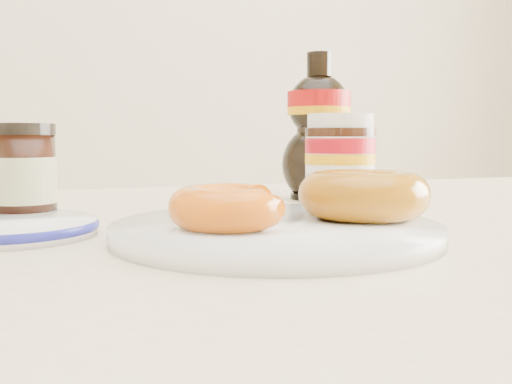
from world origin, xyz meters
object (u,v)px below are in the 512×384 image
object	(u,v)px
dining_table	(316,300)
dark_jar	(24,176)
donut_whole	(363,194)
nutella_jar	(340,160)
syrup_bottle	(319,127)
donut_bitten	(228,207)
plate	(276,230)
blue_rim_saucer	(12,227)

from	to	relation	value
dining_table	dark_jar	distance (m)	0.32
donut_whole	nutella_jar	distance (m)	0.14
nutella_jar	syrup_bottle	world-z (taller)	syrup_bottle
dining_table	dark_jar	world-z (taller)	dark_jar
donut_bitten	dark_jar	xyz separation A→B (m)	(-0.16, 0.16, 0.02)
dining_table	nutella_jar	bearing A→B (deg)	43.03
plate	dark_jar	bearing A→B (deg)	143.54
plate	donut_bitten	size ratio (longest dim) A/B	2.92
donut_whole	dark_jar	distance (m)	0.32
nutella_jar	dark_jar	xyz separation A→B (m)	(-0.33, 0.02, -0.01)
donut_whole	syrup_bottle	bearing A→B (deg)	72.55
dark_jar	donut_bitten	bearing A→B (deg)	-45.89
dining_table	plate	size ratio (longest dim) A/B	5.07
donut_whole	dark_jar	size ratio (longest dim) A/B	1.18
donut_whole	blue_rim_saucer	size ratio (longest dim) A/B	0.80
syrup_bottle	dark_jar	size ratio (longest dim) A/B	2.03
nutella_jar	blue_rim_saucer	distance (m)	0.35
plate	blue_rim_saucer	size ratio (longest dim) A/B	1.90
nutella_jar	blue_rim_saucer	size ratio (longest dim) A/B	0.76
plate	syrup_bottle	distance (m)	0.33
dining_table	donut_bitten	world-z (taller)	donut_bitten
dark_jar	blue_rim_saucer	size ratio (longest dim) A/B	0.68
blue_rim_saucer	plate	bearing A→B (deg)	-22.18
donut_whole	syrup_bottle	world-z (taller)	syrup_bottle
plate	blue_rim_saucer	xyz separation A→B (m)	(-0.21, 0.09, 0.00)
plate	syrup_bottle	xyz separation A→B (m)	(0.17, 0.27, 0.09)
dining_table	nutella_jar	size ratio (longest dim) A/B	12.60
plate	donut_bitten	world-z (taller)	donut_bitten
dining_table	syrup_bottle	xyz separation A→B (m)	(0.09, 0.19, 0.18)
dining_table	blue_rim_saucer	world-z (taller)	blue_rim_saucer
plate	donut_bitten	distance (m)	0.05
plate	donut_whole	distance (m)	0.09
donut_bitten	nutella_jar	distance (m)	0.23
donut_bitten	blue_rim_saucer	bearing A→B (deg)	126.84
dining_table	donut_bitten	bearing A→B (deg)	-142.16
donut_bitten	blue_rim_saucer	size ratio (longest dim) A/B	0.65
donut_whole	plate	bearing A→B (deg)	-178.14
dining_table	nutella_jar	world-z (taller)	nutella_jar
donut_whole	syrup_bottle	xyz separation A→B (m)	(0.08, 0.27, 0.07)
nutella_jar	syrup_bottle	distance (m)	0.15
syrup_bottle	dark_jar	world-z (taller)	syrup_bottle
blue_rim_saucer	dining_table	bearing A→B (deg)	-0.40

